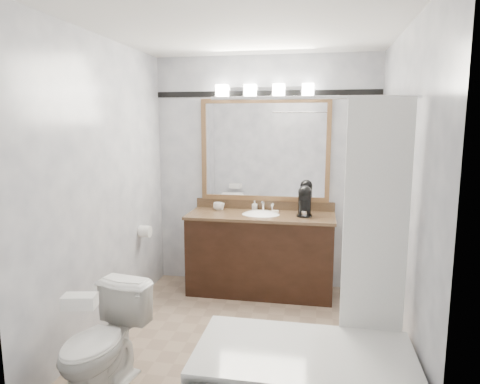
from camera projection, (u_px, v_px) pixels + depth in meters
name	position (u px, v px, depth m)	size (l,w,h in m)	color
room	(244.00, 192.00, 3.41)	(2.42, 2.62, 2.52)	#9C826A
vanity	(260.00, 252.00, 4.53)	(1.53, 0.58, 0.97)	black
mirror	(265.00, 150.00, 4.61)	(1.40, 0.04, 1.10)	olive
vanity_light_bar	(264.00, 90.00, 4.46)	(1.02, 0.14, 0.12)	silver
accent_stripe	(265.00, 94.00, 4.53)	(2.40, 0.01, 0.06)	black
bathtub	(307.00, 375.00, 2.59)	(1.30, 0.75, 1.96)	white
tp_roll	(145.00, 231.00, 4.35)	(0.12, 0.12, 0.11)	white
toilet	(102.00, 343.00, 2.84)	(0.39, 0.69, 0.70)	white
tissue_box	(80.00, 301.00, 2.55)	(0.19, 0.11, 0.08)	white
coffee_maker	(305.00, 200.00, 4.37)	(0.16, 0.20, 0.31)	black
cup_left	(218.00, 206.00, 4.68)	(0.10, 0.10, 0.08)	white
cup_right	(221.00, 206.00, 4.68)	(0.08, 0.08, 0.07)	white
soap_bottle_a	(255.00, 205.00, 4.66)	(0.05, 0.05, 0.10)	white
soap_bar	(275.00, 211.00, 4.55)	(0.07, 0.04, 0.02)	beige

